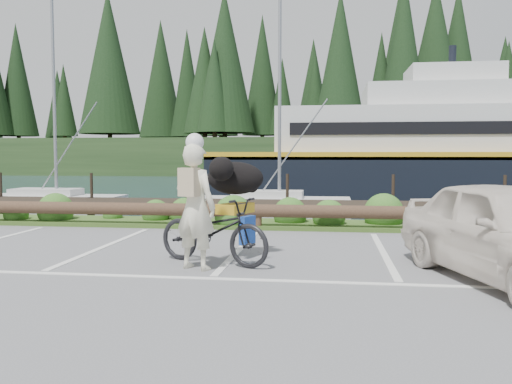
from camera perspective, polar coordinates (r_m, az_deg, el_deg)
ground at (r=8.15m, az=-4.08°, el=-8.47°), size 72.00×72.00×0.00m
harbor_backdrop at (r=86.33m, az=7.02°, el=2.80°), size 170.00×160.00×30.00m
vegetation_strip at (r=13.30m, az=0.65°, el=-3.38°), size 34.00×1.60×0.10m
log_rail at (r=12.62m, az=0.25°, el=-4.01°), size 32.00×0.30×0.60m
bicycle at (r=8.72m, az=-4.51°, el=-4.06°), size 2.16×1.44×1.07m
cyclist at (r=8.29m, az=-6.41°, el=-1.56°), size 0.82×0.69×1.92m
dog at (r=9.19m, az=-2.21°, el=1.47°), size 0.80×1.07×0.56m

